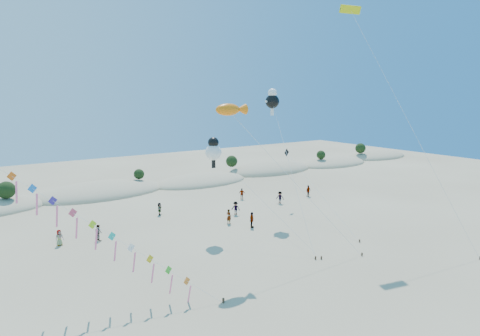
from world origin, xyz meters
TOP-DOWN VIEW (x-y plane):
  - dune_ridge at (1.06, 45.14)m, footprint 145.30×11.49m
  - fish_kite at (3.05, 14.32)m, footprint 11.44×6.68m
  - cartoon_kite_low at (5.24, 21.12)m, footprint 5.02×12.31m
  - cartoon_kite_high at (14.49, 23.27)m, footprint 6.61×14.19m
  - parafoil_kite at (17.09, 14.17)m, footprint 5.09×13.08m
  - dark_kite at (17.57, 21.02)m, footprint 3.37×14.62m
  - beachgoers at (8.67, 26.09)m, footprint 33.98×11.56m

SIDE VIEW (x-z plane):
  - dune_ridge at x=1.06m, z-range -2.67..2.90m
  - beachgoers at x=8.67m, z-range -0.06..1.67m
  - dark_kite at x=17.57m, z-range 1.32..8.84m
  - cartoon_kite_low at x=5.24m, z-range 3.68..13.74m
  - fish_kite at x=3.05m, z-range 6.22..19.75m
  - cartoon_kite_high at x=14.49m, z-range 6.17..21.19m
  - parafoil_kite at x=17.09m, z-range 10.55..33.44m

